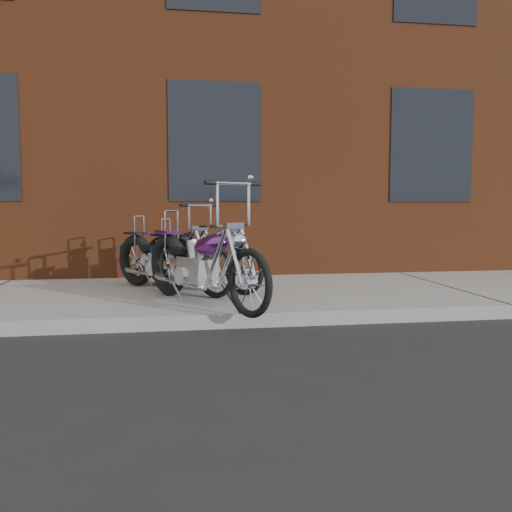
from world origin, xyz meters
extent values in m
plane|color=black|center=(0.00, 0.00, 0.00)|extent=(120.00, 120.00, 0.00)
cube|color=slate|center=(0.00, 1.50, 0.07)|extent=(22.00, 3.00, 0.15)
cube|color=#622D14|center=(0.00, 8.00, 4.00)|extent=(22.00, 10.00, 8.00)
torus|color=black|center=(-0.64, 1.10, 0.52)|extent=(0.48, 0.73, 0.75)
torus|color=black|center=(0.13, -0.34, 0.49)|extent=(0.38, 0.63, 0.68)
cube|color=gray|center=(-0.32, 0.51, 0.51)|extent=(0.45, 0.50, 0.31)
ellipsoid|color=#59206C|center=(-0.19, 0.25, 0.82)|extent=(0.51, 0.63, 0.32)
cube|color=black|center=(-0.45, 0.75, 0.72)|extent=(0.36, 0.37, 0.06)
cylinder|color=silver|center=(0.07, -0.23, 0.76)|extent=(0.18, 0.29, 0.56)
cylinder|color=silver|center=(0.01, -0.12, 1.45)|extent=(0.52, 0.30, 0.03)
cylinder|color=silver|center=(-0.60, 1.02, 0.92)|extent=(0.03, 0.03, 0.50)
cylinder|color=silver|center=(-0.32, 0.77, 0.38)|extent=(0.49, 0.85, 0.05)
torus|color=black|center=(-0.70, 2.12, 0.48)|extent=(0.55, 0.58, 0.67)
torus|color=black|center=(0.28, 1.05, 0.45)|extent=(0.46, 0.49, 0.60)
cube|color=gray|center=(-0.30, 1.68, 0.47)|extent=(0.44, 0.45, 0.28)
ellipsoid|color=#1B24C5|center=(-0.12, 1.49, 0.74)|extent=(0.52, 0.54, 0.28)
cube|color=beige|center=(-0.46, 1.86, 0.66)|extent=(0.34, 0.34, 0.06)
cylinder|color=silver|center=(0.21, 1.14, 0.69)|extent=(0.21, 0.22, 0.50)
cylinder|color=silver|center=(0.13, 1.22, 0.99)|extent=(0.39, 0.37, 0.03)
cylinder|color=silver|center=(-0.65, 2.07, 0.84)|extent=(0.03, 0.03, 0.44)
cylinder|color=silver|center=(-0.36, 1.91, 0.35)|extent=(0.60, 0.64, 0.04)
torus|color=black|center=(-1.05, 2.04, 0.50)|extent=(0.55, 0.62, 0.69)
torus|color=black|center=(-0.08, 0.87, 0.46)|extent=(0.45, 0.53, 0.63)
cube|color=gray|center=(-0.66, 1.56, 0.49)|extent=(0.45, 0.47, 0.29)
ellipsoid|color=black|center=(-0.49, 1.35, 0.77)|extent=(0.53, 0.57, 0.30)
cube|color=black|center=(-0.82, 1.76, 0.68)|extent=(0.35, 0.36, 0.06)
cylinder|color=silver|center=(-0.16, 0.96, 0.72)|extent=(0.21, 0.24, 0.52)
cylinder|color=silver|center=(-0.24, 1.06, 1.24)|extent=(0.43, 0.36, 0.03)
cylinder|color=silver|center=(-1.00, 1.98, 0.86)|extent=(0.03, 0.03, 0.46)
cylinder|color=silver|center=(-0.70, 1.80, 0.36)|extent=(0.59, 0.70, 0.05)
camera|label=1|loc=(-0.68, -5.31, 1.22)|focal=38.00mm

